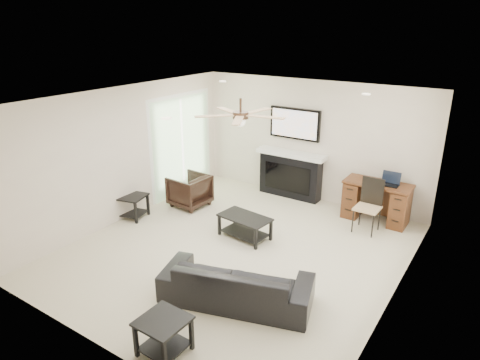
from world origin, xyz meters
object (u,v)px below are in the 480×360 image
(sofa, at_px, (236,282))
(desk, at_px, (376,202))
(armchair, at_px, (190,191))
(coffee_table, at_px, (245,227))
(fireplace_unit, at_px, (291,154))

(sofa, height_order, desk, desk)
(armchair, distance_m, coffee_table, 1.79)
(sofa, xyz_separation_m, armchair, (-2.60, 2.15, 0.03))
(sofa, distance_m, desk, 3.64)
(fireplace_unit, relative_size, desk, 1.57)
(fireplace_unit, distance_m, desk, 2.01)
(desk, bearing_deg, armchair, -157.47)
(sofa, height_order, armchair, armchair)
(armchair, height_order, desk, desk)
(coffee_table, bearing_deg, fireplace_unit, 102.86)
(armchair, xyz_separation_m, desk, (3.39, 1.41, 0.05))
(sofa, xyz_separation_m, desk, (0.79, 3.56, 0.09))
(coffee_table, bearing_deg, desk, 55.97)
(sofa, relative_size, desk, 1.65)
(sofa, bearing_deg, armchair, -56.26)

